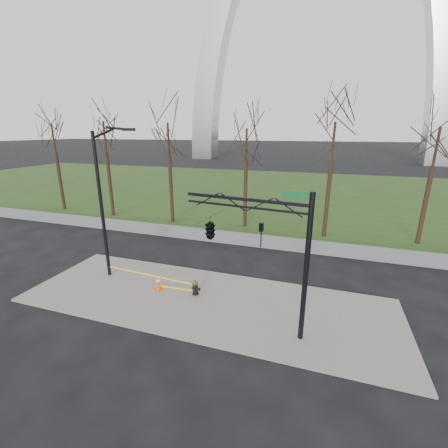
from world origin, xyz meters
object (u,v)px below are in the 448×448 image
(traffic_cone, at_px, (158,283))
(street_light, at_px, (104,196))
(traffic_signal_mast, at_px, (227,230))
(fire_hydrant, at_px, (195,288))

(traffic_cone, xyz_separation_m, street_light, (-3.29, 0.62, 4.23))
(traffic_cone, distance_m, traffic_signal_mast, 5.66)
(street_light, distance_m, traffic_signal_mast, 7.66)
(street_light, xyz_separation_m, traffic_signal_mast, (7.42, -1.83, -0.55))
(street_light, bearing_deg, traffic_cone, -16.89)
(fire_hydrant, bearing_deg, street_light, 178.22)
(fire_hydrant, distance_m, street_light, 6.82)
(street_light, bearing_deg, fire_hydrant, -11.44)
(traffic_cone, relative_size, traffic_signal_mast, 0.12)
(traffic_cone, height_order, street_light, street_light)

